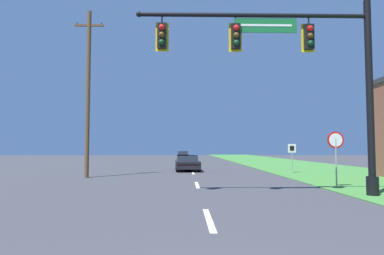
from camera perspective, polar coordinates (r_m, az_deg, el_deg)
grass_verge_right at (r=34.60m, az=17.59°, el=-6.20°), size 10.00×110.00×0.04m
road_center_line at (r=24.79m, az=0.17°, el=-7.56°), size 0.16×34.80×0.01m
signal_mast at (r=13.82m, az=18.34°, el=9.34°), size 9.08×0.47×7.69m
car_ahead at (r=27.24m, az=-0.81°, el=-5.92°), size 2.00×4.70×1.19m
far_car at (r=57.52m, az=-1.51°, el=-4.58°), size 1.82×4.67×1.19m
stop_sign at (r=16.85m, az=22.84°, el=-2.94°), size 0.76×0.07×2.50m
route_sign_post at (r=25.21m, az=16.32°, el=-3.90°), size 0.55×0.06×2.03m
utility_pole_near at (r=22.06m, az=-16.94°, el=5.90°), size 1.80×0.26×10.31m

